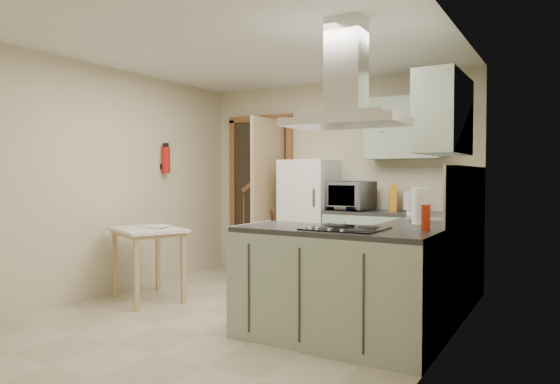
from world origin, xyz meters
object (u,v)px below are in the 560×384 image
Objects in this scene: drop_leaf_table at (148,264)px; microwave at (345,196)px; peninsula at (333,286)px; fridge at (309,220)px; bentwood_chair at (257,244)px; extractor_hood at (346,122)px.

microwave is (1.50, 1.72, 0.69)m from drop_leaf_table.
drop_leaf_table is at bearing 174.14° from peninsula.
microwave is (0.50, -0.03, 0.32)m from fridge.
fridge is 0.59m from microwave.
microwave is at bearing -3.95° from fridge.
drop_leaf_table is 2.38m from microwave.
bentwood_chair is at bearing 136.52° from peninsula.
peninsula is 2.59m from bentwood_chair.
fridge is at bearing 26.83° from bentwood_chair.
peninsula is at bearing -33.23° from bentwood_chair.
extractor_hood reaches higher than bentwood_chair.
extractor_hood is at bearing -58.94° from microwave.
drop_leaf_table is 1.32× the size of microwave.
drop_leaf_table is at bearing -119.72° from fridge.
drop_leaf_table is at bearing -123.06° from microwave.
drop_leaf_table is (-2.32, 0.23, -1.34)m from extractor_hood.
extractor_hood is 1.06× the size of bentwood_chair.
extractor_hood is (0.10, 0.00, 1.27)m from peninsula.
bentwood_chair is at bearing -164.02° from microwave.
fridge is at bearing 84.67° from drop_leaf_table.
microwave reaches higher than drop_leaf_table.
fridge reaches higher than microwave.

